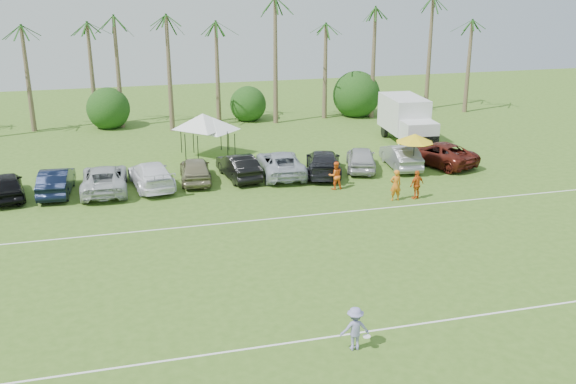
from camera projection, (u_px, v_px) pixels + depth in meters
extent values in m
plane|color=#40651E|center=(304.00, 376.00, 20.80)|extent=(120.00, 120.00, 0.00)
cube|color=white|center=(288.00, 343.00, 22.63)|extent=(80.00, 0.10, 0.01)
cube|color=white|center=(229.00, 223.00, 33.61)|extent=(80.00, 0.10, 0.01)
cone|color=brown|center=(27.00, 72.00, 51.06)|extent=(0.44, 0.44, 10.00)
cone|color=brown|center=(78.00, 64.00, 51.87)|extent=(0.44, 0.44, 11.00)
cone|color=brown|center=(131.00, 81.00, 53.32)|extent=(0.44, 0.44, 8.00)
cone|color=brown|center=(179.00, 73.00, 54.14)|extent=(0.44, 0.44, 9.00)
cone|color=brown|center=(225.00, 65.00, 54.95)|extent=(0.44, 0.44, 10.00)
cone|color=brown|center=(271.00, 58.00, 55.76)|extent=(0.44, 0.44, 11.00)
cone|color=brown|center=(325.00, 73.00, 57.46)|extent=(0.44, 0.44, 8.00)
cone|color=brown|center=(377.00, 65.00, 58.52)|extent=(0.44, 0.44, 9.00)
cone|color=brown|center=(427.00, 58.00, 59.57)|extent=(0.44, 0.44, 10.00)
cone|color=brown|center=(466.00, 51.00, 60.39)|extent=(0.44, 0.44, 11.00)
cylinder|color=brown|center=(109.00, 118.00, 54.81)|extent=(0.30, 0.30, 1.40)
sphere|color=#153B10|center=(108.00, 106.00, 54.46)|extent=(4.00, 4.00, 4.00)
cylinder|color=brown|center=(247.00, 111.00, 57.73)|extent=(0.30, 0.30, 1.40)
sphere|color=#153B10|center=(247.00, 99.00, 57.38)|extent=(4.00, 4.00, 4.00)
cylinder|color=brown|center=(351.00, 106.00, 60.17)|extent=(0.30, 0.30, 1.40)
sphere|color=#153B10|center=(352.00, 94.00, 59.81)|extent=(4.00, 4.00, 4.00)
imported|color=orange|center=(396.00, 185.00, 36.71)|extent=(0.68, 0.46, 1.83)
imported|color=orange|center=(335.00, 175.00, 38.68)|extent=(0.86, 0.68, 1.73)
imported|color=#D35917|center=(417.00, 185.00, 37.00)|extent=(1.08, 0.73, 1.71)
cube|color=silver|center=(404.00, 113.00, 49.77)|extent=(2.98, 5.00, 2.62)
cube|color=silver|center=(419.00, 137.00, 46.99)|extent=(2.54, 2.06, 2.20)
cube|color=black|center=(422.00, 143.00, 46.36)|extent=(2.42, 0.50, 1.05)
cube|color=#E5590C|center=(419.00, 119.00, 50.15)|extent=(0.15, 1.67, 0.94)
cylinder|color=black|center=(404.00, 145.00, 47.21)|extent=(0.38, 0.96, 0.94)
cylinder|color=black|center=(430.00, 144.00, 47.57)|extent=(0.38, 0.96, 0.94)
cylinder|color=black|center=(384.00, 131.00, 51.30)|extent=(0.38, 0.96, 0.94)
cylinder|color=black|center=(409.00, 130.00, 51.66)|extent=(0.38, 0.96, 0.94)
cylinder|color=black|center=(185.00, 149.00, 43.92)|extent=(0.06, 0.06, 2.08)
cylinder|color=black|center=(228.00, 146.00, 44.63)|extent=(0.06, 0.06, 2.08)
cylinder|color=black|center=(181.00, 139.00, 46.60)|extent=(0.06, 0.06, 2.08)
cylinder|color=black|center=(221.00, 136.00, 47.31)|extent=(0.06, 0.06, 2.08)
pyramid|color=white|center=(203.00, 113.00, 44.94)|extent=(4.50, 4.50, 1.04)
cylinder|color=black|center=(198.00, 149.00, 44.28)|extent=(0.06, 0.06, 1.86)
cylinder|color=black|center=(235.00, 147.00, 44.91)|extent=(0.06, 0.06, 1.86)
cylinder|color=black|center=(193.00, 140.00, 46.65)|extent=(0.06, 0.06, 1.86)
cylinder|color=black|center=(229.00, 138.00, 47.28)|extent=(0.06, 0.06, 1.86)
pyramid|color=white|center=(213.00, 118.00, 45.18)|extent=(4.02, 4.02, 0.93)
cylinder|color=black|center=(414.00, 156.00, 41.36)|extent=(0.05, 0.05, 2.45)
cone|color=gold|center=(415.00, 138.00, 40.97)|extent=(2.45, 2.45, 0.56)
imported|color=#8482B8|center=(355.00, 329.00, 22.05)|extent=(1.07, 0.66, 1.60)
cylinder|color=white|center=(367.00, 336.00, 22.08)|extent=(0.27, 0.27, 0.03)
imported|color=black|center=(6.00, 185.00, 37.07)|extent=(2.68, 4.88, 1.57)
imported|color=black|center=(56.00, 181.00, 37.84)|extent=(1.97, 4.87, 1.57)
imported|color=#BABDC0|center=(104.00, 179.00, 38.32)|extent=(2.72, 5.71, 1.57)
imported|color=white|center=(151.00, 175.00, 39.07)|extent=(2.93, 5.67, 1.57)
imported|color=#7F7959|center=(195.00, 169.00, 40.13)|extent=(2.18, 4.73, 1.57)
imported|color=black|center=(238.00, 166.00, 40.81)|extent=(2.29, 4.95, 1.57)
imported|color=#AAB0BB|center=(280.00, 163.00, 41.43)|extent=(2.99, 5.82, 1.57)
imported|color=black|center=(323.00, 162.00, 41.62)|extent=(3.60, 5.81, 1.57)
imported|color=#AFB0B3|center=(361.00, 158.00, 42.63)|extent=(3.22, 4.96, 1.57)
imported|color=gray|center=(401.00, 156.00, 43.07)|extent=(2.19, 4.93, 1.57)
imported|color=#571A12|center=(438.00, 153.00, 43.77)|extent=(4.50, 6.22, 1.57)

